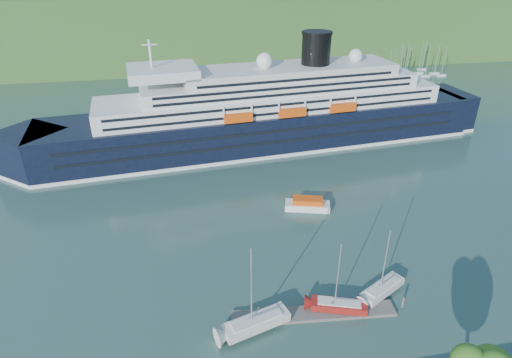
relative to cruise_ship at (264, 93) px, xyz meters
The scene contains 7 objects.
far_hillside 86.59m from the cruise_ship, 94.72° to the left, with size 400.00×50.00×24.00m, color #2B5522.
cruise_ship is the anchor object (origin of this frame).
floating_pontoon 49.80m from the cruise_ship, 94.70° to the right, with size 18.51×2.26×0.41m, color slate, non-canonical shape.
sailboat_white_near 50.83m from the cruise_ship, 102.24° to the right, with size 8.14×2.26×10.52m, color silver, non-canonical shape.
sailboat_red 48.87m from the cruise_ship, 91.26° to the right, with size 6.90×1.92×8.91m, color maroon, non-canonical shape.
sailboat_white_far 47.49m from the cruise_ship, 83.95° to the right, with size 7.01×1.95×9.05m, color silver, non-canonical shape.
tender_launch 28.52m from the cruise_ship, 86.23° to the right, with size 7.11×2.43×1.96m, color #DF4A0D, non-canonical shape.
Camera 1 is at (-9.60, -23.27, 36.01)m, focal length 30.00 mm.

